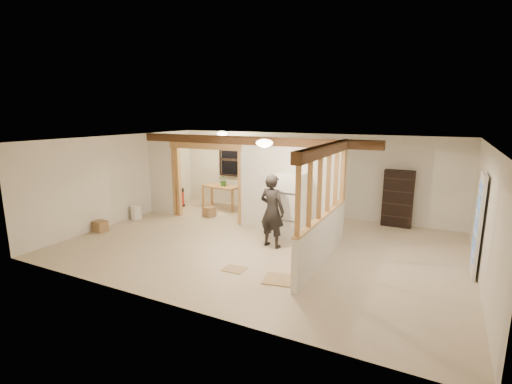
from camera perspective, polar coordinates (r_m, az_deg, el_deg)
The scene contains 30 objects.
floor at distance 9.00m, azimuth 0.89°, elevation -8.12°, with size 9.00×6.50×0.01m, color #C8B195.
ceiling at distance 8.47m, azimuth 0.94°, elevation 7.99°, with size 9.00×6.50×0.01m, color white.
wall_back at distance 11.61m, azimuth 7.99°, elevation 2.75°, with size 9.00×0.01×2.50m, color silver.
wall_front at distance 6.00m, azimuth -12.93°, elevation -6.18°, with size 9.00×0.01×2.50m, color silver.
wall_left at distance 11.34m, azimuth -19.99°, elevation 1.92°, with size 0.01×6.50×2.50m, color silver.
wall_right at distance 7.86m, azimuth 31.94°, elevation -3.42°, with size 0.01×6.50×2.50m, color silver.
partition_left_stub at distance 11.87m, azimuth -14.29°, elevation 2.70°, with size 0.90×0.12×2.50m, color silver.
partition_center at distance 9.65m, azimuth 5.12°, elevation 0.95°, with size 2.80×0.12×2.50m, color silver.
doorway_frame at distance 10.89m, azimuth -7.69°, elevation 1.36°, with size 2.46×0.14×2.20m, color tan.
header_beam_back at distance 10.00m, azimuth -1.21°, elevation 7.92°, with size 7.00×0.18×0.22m, color #54351D.
header_beam_right at distance 7.53m, azimuth 10.64°, elevation 6.37°, with size 0.18×3.30×0.22m, color #54351D.
pony_wall at distance 7.93m, azimuth 10.12°, elevation -7.26°, with size 0.12×3.20×1.00m, color silver.
stud_partition at distance 7.63m, azimuth 10.43°, elevation 0.99°, with size 0.14×3.20×1.32m, color tan.
window_back at distance 12.57m, azimuth -3.39°, elevation 4.94°, with size 1.12×0.10×1.10m, color black.
french_door at distance 8.30m, azimuth 30.99°, elevation -4.37°, with size 0.12×0.86×2.00m, color white.
ceiling_dome_main at distance 7.90m, azimuth 1.31°, elevation 7.55°, with size 0.36×0.36×0.16m, color #FFEABF.
ceiling_dome_util at distance 11.70m, azimuth -5.20°, elevation 8.95°, with size 0.32×0.32×0.14m, color #FFEABF.
hanging_bulb at distance 10.86m, azimuth -4.89°, elevation 7.14°, with size 0.07×0.07×0.07m, color #FFD88C.
refrigerator at distance 9.31m, azimuth 5.30°, elevation -2.13°, with size 0.68×0.66×1.65m, color silver.
woman at distance 8.64m, azimuth 2.49°, elevation -2.91°, with size 0.64×0.42×1.74m, color black.
work_table at distance 12.29m, azimuth -5.29°, elevation -0.78°, with size 1.22×0.61×0.77m, color tan.
potted_plant at distance 12.12m, azimuth -4.99°, elevation 1.74°, with size 0.31×0.27×0.35m, color #2C5423.
shop_vac at distance 12.82m, azimuth -11.95°, elevation -0.79°, with size 0.48×0.48×0.62m, color #B9120F.
bookshelf at distance 10.94m, azimuth 20.99°, elevation -0.96°, with size 0.79×0.26×1.58m, color black.
bucket at distance 11.61m, azimuth -17.95°, elevation -3.01°, with size 0.32×0.32×0.41m, color white.
box_util_a at distance 11.45m, azimuth -7.21°, elevation -3.02°, with size 0.34×0.29×0.29m, color #99714A.
box_util_b at distance 11.97m, azimuth -12.23°, elevation -2.52°, with size 0.31×0.31×0.29m, color #99714A.
box_front at distance 10.76m, azimuth -22.83°, elevation -4.88°, with size 0.35×0.28×0.28m, color #99714A.
floor_panel_near at distance 7.23m, azimuth 3.45°, elevation -13.26°, with size 0.54×0.54×0.02m, color tan.
floor_panel_far at distance 7.66m, azimuth -3.32°, elevation -11.76°, with size 0.44×0.35×0.01m, color tan.
Camera 1 is at (3.71, -7.60, 3.09)m, focal length 26.00 mm.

